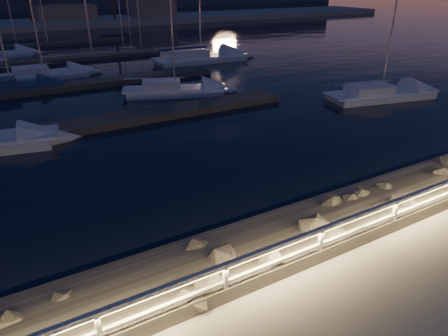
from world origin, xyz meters
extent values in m
plane|color=#B0AA9F|center=(0.00, 0.00, 0.00)|extent=(400.00, 400.00, 0.00)
cube|color=slate|center=(0.00, 1.50, -0.30)|extent=(240.00, 3.45, 1.29)
plane|color=black|center=(0.00, 80.00, -0.60)|extent=(320.00, 320.00, 0.00)
plane|color=black|center=(0.00, 0.00, -1.20)|extent=(400.00, 400.00, 0.00)
cube|color=silver|center=(-5.00, 0.00, 0.50)|extent=(0.11, 0.11, 1.00)
cube|color=silver|center=(-2.00, 0.00, 0.50)|extent=(0.11, 0.11, 1.00)
cube|color=silver|center=(1.00, 0.00, 0.50)|extent=(0.11, 0.11, 1.00)
cube|color=silver|center=(4.00, 0.00, 0.50)|extent=(0.11, 0.11, 1.00)
cube|color=silver|center=(0.00, 0.00, 1.00)|extent=(44.00, 0.12, 0.12)
cube|color=silver|center=(0.00, 0.00, 0.50)|extent=(44.00, 0.09, 0.09)
cube|color=#F9D770|center=(0.00, -0.02, 0.92)|extent=(44.00, 0.04, 0.03)
sphere|color=slate|center=(0.73, 1.41, -0.20)|extent=(1.06, 1.06, 1.06)
sphere|color=slate|center=(3.18, 0.34, 0.03)|extent=(0.70, 0.70, 0.70)
cube|color=#5D554D|center=(0.00, 16.00, -0.40)|extent=(22.00, 2.00, 0.40)
cube|color=#5D554D|center=(0.00, 26.00, -0.40)|extent=(22.00, 2.00, 0.40)
cube|color=#5D554D|center=(0.00, 38.00, -0.40)|extent=(22.00, 2.00, 0.40)
cube|color=#5D554D|center=(0.00, 50.00, -0.40)|extent=(22.00, 2.00, 0.40)
cube|color=#B0AA9F|center=(0.00, 74.00, -0.20)|extent=(160.00, 14.00, 1.20)
cube|color=gray|center=(8.00, 75.00, 1.30)|extent=(10.00, 6.00, 3.00)
cube|color=gray|center=(24.00, 74.00, 2.10)|extent=(8.00, 7.00, 4.60)
cube|color=white|center=(5.53, 20.28, -0.45)|extent=(7.28, 4.73, 0.50)
cube|color=white|center=(5.53, 20.28, -0.13)|extent=(7.69, 4.63, 0.14)
cube|color=white|center=(4.64, 20.64, 0.18)|extent=(3.14, 2.61, 0.59)
cylinder|color=#B8B7BD|center=(4.19, 20.82, 0.64)|extent=(4.04, 1.69, 0.07)
cube|color=white|center=(17.69, 12.00, -0.45)|extent=(7.89, 4.07, 0.50)
cube|color=white|center=(17.69, 12.00, -0.13)|extent=(8.43, 3.84, 0.14)
cube|color=white|center=(16.67, 12.22, 0.19)|extent=(3.26, 2.47, 0.60)
cylinder|color=#B8B7BD|center=(16.16, 12.34, 0.65)|extent=(4.61, 1.08, 0.07)
cube|color=navy|center=(-4.78, 26.90, -0.45)|extent=(6.59, 2.39, 0.51)
cube|color=navy|center=(-4.78, 26.90, -0.13)|extent=(7.12, 2.08, 0.14)
cube|color=white|center=(-2.03, 30.57, -0.45)|extent=(7.04, 2.38, 0.51)
cube|color=white|center=(-2.03, 30.57, -0.13)|extent=(7.62, 2.03, 0.14)
cube|color=white|center=(-3.01, 30.58, 0.19)|extent=(2.74, 1.77, 0.60)
cylinder|color=#B8B7BD|center=(-3.50, 30.58, 0.65)|extent=(4.39, 0.10, 0.07)
cube|color=white|center=(12.97, 30.76, -0.45)|extent=(9.20, 3.37, 0.61)
cube|color=white|center=(12.97, 30.76, -0.06)|extent=(9.94, 2.95, 0.17)
cube|color=white|center=(11.71, 30.81, 0.33)|extent=(3.62, 2.41, 0.72)
cylinder|color=#B8B7BD|center=(11.08, 30.83, 0.88)|extent=(5.68, 0.30, 0.09)
camera|label=1|loc=(-5.75, -6.44, 7.06)|focal=32.00mm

